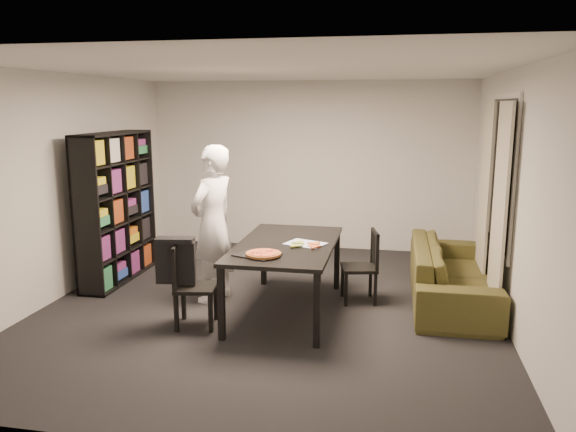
% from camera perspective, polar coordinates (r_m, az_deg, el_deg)
% --- Properties ---
extents(room, '(5.01, 5.51, 2.61)m').
position_cam_1_polar(room, '(6.12, -1.80, 2.43)').
color(room, black).
rests_on(room, ground).
extents(window_pane, '(0.02, 1.40, 1.60)m').
position_cam_1_polar(window_pane, '(6.64, 20.88, 4.13)').
color(window_pane, black).
rests_on(window_pane, room).
extents(window_frame, '(0.03, 1.52, 1.72)m').
position_cam_1_polar(window_frame, '(6.64, 20.84, 4.13)').
color(window_frame, white).
rests_on(window_frame, room).
extents(curtain_left, '(0.03, 0.70, 2.25)m').
position_cam_1_polar(curtain_left, '(6.17, 20.68, 0.36)').
color(curtain_left, '#BAB59F').
rests_on(curtain_left, room).
extents(curtain_right, '(0.03, 0.70, 2.25)m').
position_cam_1_polar(curtain_right, '(7.18, 19.33, 1.90)').
color(curtain_right, '#BAB59F').
rests_on(curtain_right, room).
extents(bookshelf, '(0.35, 1.50, 1.90)m').
position_cam_1_polar(bookshelf, '(7.49, -17.02, 0.86)').
color(bookshelf, black).
rests_on(bookshelf, room).
extents(dining_table, '(1.03, 1.85, 0.77)m').
position_cam_1_polar(dining_table, '(6.07, -0.18, -3.40)').
color(dining_table, black).
rests_on(dining_table, room).
extents(chair_left, '(0.46, 0.46, 0.86)m').
position_cam_1_polar(chair_left, '(5.82, -10.16, -6.38)').
color(chair_left, black).
rests_on(chair_left, room).
extents(chair_right, '(0.46, 0.46, 0.84)m').
position_cam_1_polar(chair_right, '(6.51, 7.94, -4.58)').
color(chair_right, black).
rests_on(chair_right, room).
extents(draped_jacket, '(0.41, 0.23, 0.48)m').
position_cam_1_polar(draped_jacket, '(5.79, -11.37, -4.27)').
color(draped_jacket, black).
rests_on(draped_jacket, chair_left).
extents(person, '(0.64, 0.77, 1.80)m').
position_cam_1_polar(person, '(6.45, -7.64, -0.82)').
color(person, white).
rests_on(person, room).
extents(baking_tray, '(0.49, 0.45, 0.01)m').
position_cam_1_polar(baking_tray, '(5.58, -3.17, -3.95)').
color(baking_tray, black).
rests_on(baking_tray, dining_table).
extents(pepperoni_pizza, '(0.35, 0.35, 0.03)m').
position_cam_1_polar(pepperoni_pizza, '(5.54, -2.51, -3.85)').
color(pepperoni_pizza, '#A25F2F').
rests_on(pepperoni_pizza, dining_table).
extents(kitchen_towel, '(0.48, 0.42, 0.01)m').
position_cam_1_polar(kitchen_towel, '(6.02, 1.77, -2.83)').
color(kitchen_towel, silver).
rests_on(kitchen_towel, dining_table).
extents(pizza_slices, '(0.46, 0.43, 0.01)m').
position_cam_1_polar(pizza_slices, '(5.94, 1.79, -2.92)').
color(pizza_slices, gold).
rests_on(pizza_slices, dining_table).
extents(sofa, '(0.88, 2.25, 0.66)m').
position_cam_1_polar(sofa, '(6.78, 16.29, -5.56)').
color(sofa, '#3C3918').
rests_on(sofa, room).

